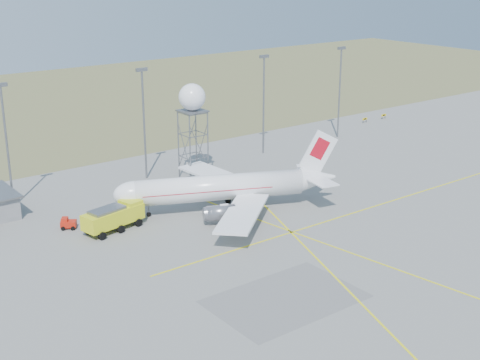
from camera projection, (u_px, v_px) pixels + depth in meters
grass_strip at (46, 106)px, 186.11m from camera, size 400.00×120.00×0.03m
mast_a at (6, 136)px, 106.29m from camera, size 2.20×0.50×20.50m
mast_b at (144, 115)px, 120.65m from camera, size 2.20×0.50×20.50m
mast_c at (264, 96)px, 136.74m from camera, size 2.20×0.50×20.50m
mast_d at (340, 85)px, 149.38m from camera, size 2.20×0.50×20.50m
taxi_sign_near at (365, 119)px, 166.39m from camera, size 1.60×0.17×1.20m
taxi_sign_far at (384, 115)px, 170.41m from camera, size 1.60×0.17×1.20m
airliner_main at (223, 188)px, 107.29m from camera, size 35.17×32.83×12.53m
radar_tower at (193, 126)px, 121.56m from camera, size 4.88×4.88×17.68m
fire_truck at (115, 218)px, 100.15m from camera, size 10.11×5.41×3.87m
baggage_tug at (68, 224)px, 100.87m from camera, size 2.73×2.66×1.76m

